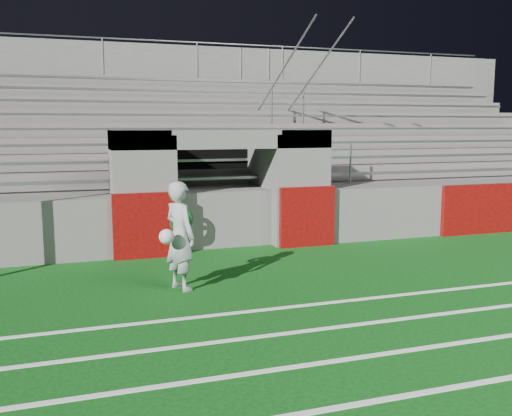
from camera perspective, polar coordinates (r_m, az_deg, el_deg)
name	(u,v)px	position (r m, az deg, el deg)	size (l,w,h in m)	color
ground	(279,288)	(9.61, 2.35, -8.02)	(90.00, 90.00, 0.00)	#0B430F
stadium_structure	(182,167)	(16.95, -7.39, 4.10)	(26.00, 8.48, 5.42)	#5C5957
goalkeeper_with_ball	(180,236)	(9.43, -7.63, -2.77)	(0.72, 0.80, 1.80)	#9FA4A8
hose_coil	(179,220)	(11.92, -7.66, -1.21)	(0.58, 0.15, 0.60)	#0C3F17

